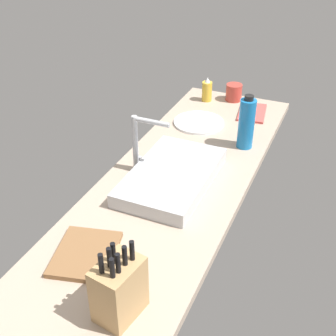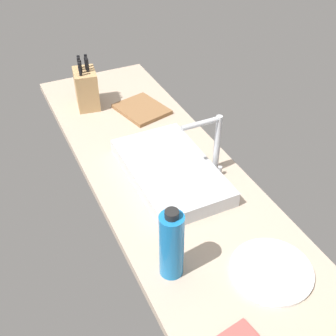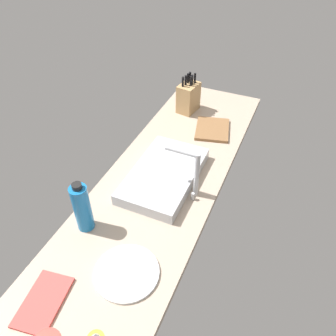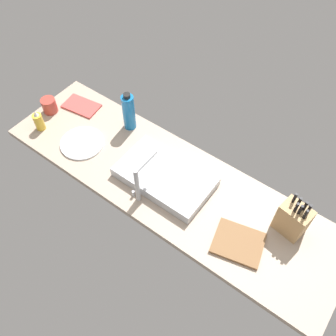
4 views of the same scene
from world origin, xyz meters
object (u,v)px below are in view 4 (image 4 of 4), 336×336
object	(u,v)px
sink_basin	(165,176)
coffee_mug	(49,105)
faucet	(139,179)
water_bottle	(129,112)
cutting_board	(238,243)
dish_towel	(81,106)
dinner_plate	(82,143)
soap_bottle	(39,121)
knife_block	(293,219)

from	to	relation	value
sink_basin	coffee_mug	xyz separation A→B (cm)	(89.30, 0.48, 1.67)
faucet	water_bottle	size ratio (longest dim) A/B	0.98
cutting_board	coffee_mug	world-z (taller)	coffee_mug
water_bottle	dish_towel	xyz separation A→B (cm)	(35.86, 5.55, -11.40)
sink_basin	dish_towel	world-z (taller)	sink_basin
sink_basin	water_bottle	size ratio (longest dim) A/B	2.00
water_bottle	dish_towel	distance (cm)	38.03
dinner_plate	water_bottle	bearing A→B (deg)	-116.27
water_bottle	faucet	bearing A→B (deg)	136.54
cutting_board	dinner_plate	xyz separation A→B (cm)	(104.96, -0.90, -0.30)
faucet	dish_towel	bearing A→B (deg)	-22.04
sink_basin	water_bottle	world-z (taller)	water_bottle
cutting_board	coffee_mug	bearing A→B (deg)	-3.55
soap_bottle	dinner_plate	xyz separation A→B (cm)	(-28.60, -5.90, -5.32)
water_bottle	coffee_mug	bearing A→B (deg)	22.06
dinner_plate	dish_towel	xyz separation A→B (cm)	(22.31, -21.90, 0.00)
faucet	water_bottle	distance (cm)	51.02
faucet	knife_block	world-z (taller)	faucet
knife_block	cutting_board	distance (cm)	28.06
cutting_board	soap_bottle	xyz separation A→B (cm)	(133.55, 5.01, 5.02)
faucet	coffee_mug	size ratio (longest dim) A/B	2.68
water_bottle	knife_block	bearing A→B (deg)	176.43
soap_bottle	knife_block	bearing A→B (deg)	-169.86
dish_towel	coffee_mug	xyz separation A→B (cm)	(12.69, 14.12, 4.05)
sink_basin	coffee_mug	size ratio (longest dim) A/B	5.48
faucet	dish_towel	xyz separation A→B (cm)	(72.82, -29.48, -14.63)
soap_bottle	faucet	bearing A→B (deg)	178.79
soap_bottle	water_bottle	xyz separation A→B (cm)	(-42.14, -33.35, 6.09)
knife_block	dinner_plate	distance (cm)	122.63
knife_block	dinner_plate	bearing A→B (deg)	19.42
water_bottle	dish_towel	size ratio (longest dim) A/B	1.13
soap_bottle	dinner_plate	distance (cm)	29.68
soap_bottle	coffee_mug	xyz separation A→B (cm)	(6.41, -13.68, -1.27)
sink_basin	water_bottle	distance (cm)	45.94
soap_bottle	dish_towel	distance (cm)	29.00
soap_bottle	coffee_mug	world-z (taller)	soap_bottle
cutting_board	coffee_mug	xyz separation A→B (cm)	(139.96, -8.67, 3.75)
soap_bottle	water_bottle	distance (cm)	54.09
water_bottle	dinner_plate	xyz separation A→B (cm)	(13.55, 27.45, -11.40)
soap_bottle	water_bottle	size ratio (longest dim) A/B	0.54
knife_block	water_bottle	xyz separation A→B (cm)	(106.98, -6.67, 2.43)
knife_block	water_bottle	world-z (taller)	water_bottle
water_bottle	dinner_plate	bearing A→B (deg)	63.73
sink_basin	knife_block	world-z (taller)	knife_block
knife_block	coffee_mug	size ratio (longest dim) A/B	2.65
sink_basin	coffee_mug	world-z (taller)	coffee_mug
coffee_mug	knife_block	bearing A→B (deg)	-175.22
dinner_plate	cutting_board	bearing A→B (deg)	179.51
sink_basin	cutting_board	size ratio (longest dim) A/B	2.17
knife_block	cutting_board	bearing A→B (deg)	63.95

